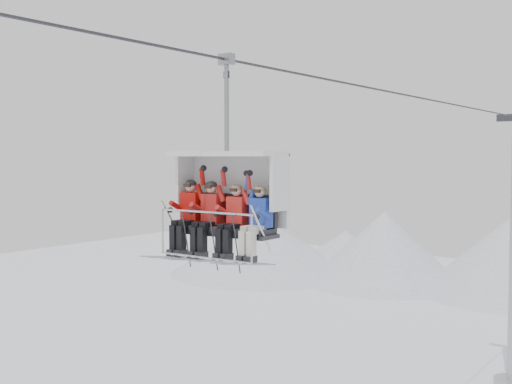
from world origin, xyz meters
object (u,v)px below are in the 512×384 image
Objects in this scene: chairlift_carrier at (231,191)px; skier_far_right at (257,220)px; skier_far_left at (188,213)px; skier_center_right at (234,218)px; skier_center_left at (209,215)px.

chairlift_carrier is 1.06m from skier_far_right.
skier_far_right is (0.88, -0.31, -0.50)m from chairlift_carrier.
skier_far_right is at bearing -0.30° from skier_far_left.
skier_far_left is 1.19m from skier_center_right.
chairlift_carrier is at bearing 135.76° from skier_center_right.
chairlift_carrier is at bearing 160.42° from skier_far_right.
skier_center_left is 0.64m from skier_center_right.
chairlift_carrier reaches higher than skier_center_right.
chairlift_carrier is 2.36× the size of skier_center_right.
chairlift_carrier is 2.36× the size of skier_center_left.
skier_far_left is 0.55m from skier_center_left.
skier_far_left is at bearing 179.81° from skier_center_left.
chairlift_carrier is 0.65m from skier_center_left.
skier_far_left reaches higher than skier_center_right.
skier_center_right is at bearing -0.58° from skier_center_left.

